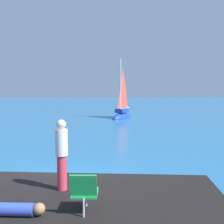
{
  "coord_description": "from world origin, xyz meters",
  "views": [
    {
      "loc": [
        1.39,
        -8.75,
        3.22
      ],
      "look_at": [
        2.08,
        15.77,
        1.05
      ],
      "focal_mm": 44.45,
      "sensor_mm": 36.0,
      "label": 1
    }
  ],
  "objects": [
    {
      "name": "ground_plane",
      "position": [
        0.0,
        0.0,
        0.0
      ],
      "size": [
        160.0,
        160.0,
        0.0
      ],
      "primitive_type": "plane",
      "color": "#236093"
    },
    {
      "name": "beach_chair",
      "position": [
        1.02,
        -3.77,
        1.32
      ],
      "size": [
        0.5,
        0.61,
        0.8
      ],
      "rotation": [
        0.0,
        0.0,
        1.53
      ],
      "color": "green",
      "rests_on": "shore_ledge"
    },
    {
      "name": "boulder_seaward",
      "position": [
        3.13,
        -0.77,
        0.0
      ],
      "size": [
        0.91,
        0.92,
        0.44
      ],
      "primitive_type": "cube",
      "rotation": [
        -0.08,
        -0.02,
        2.38
      ],
      "color": "black",
      "rests_on": "ground"
    },
    {
      "name": "person_sunbather",
      "position": [
        -0.48,
        -3.81,
        0.99
      ],
      "size": [
        1.76,
        0.32,
        0.25
      ],
      "rotation": [
        0.0,
        0.0,
        3.07
      ],
      "color": "#334CB2",
      "rests_on": "shore_ledge"
    },
    {
      "name": "shore_ledge",
      "position": [
        0.36,
        -3.11,
        0.44
      ],
      "size": [
        7.52,
        4.27,
        0.88
      ],
      "primitive_type": "cube",
      "rotation": [
        0.0,
        0.0,
        -0.09
      ],
      "color": "black",
      "rests_on": "ground"
    },
    {
      "name": "sailboat_near",
      "position": [
        3.24,
        20.05,
        0.37
      ],
      "size": [
        2.81,
        3.72,
        6.81
      ],
      "rotation": [
        0.0,
        0.0,
        4.2
      ],
      "color": "#193D99",
      "rests_on": "ground"
    },
    {
      "name": "person_standing",
      "position": [
        0.42,
        -2.55,
        1.74
      ],
      "size": [
        0.28,
        0.28,
        1.62
      ],
      "rotation": [
        0.0,
        0.0,
        2.73
      ],
      "color": "#DB384C",
      "rests_on": "shore_ledge"
    }
  ]
}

